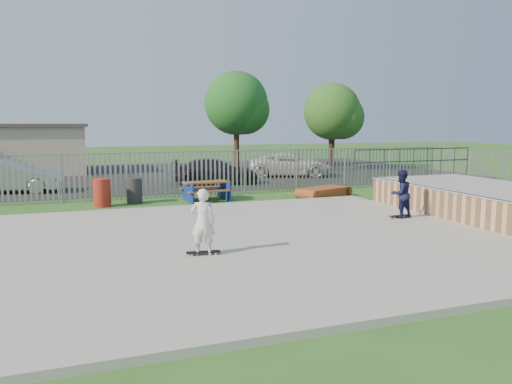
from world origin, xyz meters
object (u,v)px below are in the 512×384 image
object	(u,v)px
trash_bin_grey	(134,191)
car_white	(290,165)
funbox	(324,192)
car_silver	(10,177)
trash_bin_red	(102,193)
tree_mid	(236,103)
car_dark	(216,171)
picnic_table	(206,191)
tree_right	(332,112)
skater_white	(203,222)
skater_navy	(401,194)

from	to	relation	value
trash_bin_grey	car_white	size ratio (longest dim) A/B	0.20
funbox	trash_bin_grey	world-z (taller)	trash_bin_grey
funbox	car_silver	distance (m)	14.45
trash_bin_red	car_silver	bearing A→B (deg)	125.08
trash_bin_grey	tree_mid	size ratio (longest dim) A/B	0.15
car_silver	car_dark	xyz separation A→B (m)	(9.87, 0.12, -0.09)
picnic_table	funbox	size ratio (longest dim) A/B	0.85
trash_bin_grey	car_dark	bearing A→B (deg)	46.81
picnic_table	car_white	distance (m)	10.43
car_silver	tree_right	distance (m)	20.34
picnic_table	tree_right	distance (m)	15.80
tree_right	skater_white	bearing A→B (deg)	-125.56
tree_right	car_silver	bearing A→B (deg)	-165.53
trash_bin_red	tree_right	distance (m)	19.12
picnic_table	tree_mid	distance (m)	15.03
trash_bin_grey	car_silver	bearing A→B (deg)	135.48
car_white	picnic_table	bearing A→B (deg)	155.73
car_silver	car_dark	distance (m)	9.88
funbox	tree_right	bearing A→B (deg)	39.69
car_dark	skater_navy	size ratio (longest dim) A/B	2.90
trash_bin_red	trash_bin_grey	distance (m)	1.34
trash_bin_grey	tree_right	distance (m)	17.85
picnic_table	funbox	xyz separation A→B (m)	(5.08, -0.86, -0.19)
skater_navy	tree_right	bearing A→B (deg)	-117.65
picnic_table	car_silver	distance (m)	9.58
tree_right	trash_bin_red	bearing A→B (deg)	-146.31
tree_mid	skater_navy	xyz separation A→B (m)	(-0.74, -19.99, -3.65)
funbox	car_dark	distance (m)	7.03
tree_mid	trash_bin_grey	bearing A→B (deg)	-123.08
trash_bin_grey	tree_mid	bearing A→B (deg)	56.92
car_white	tree_right	size ratio (longest dim) A/B	0.85
car_dark	tree_right	distance (m)	11.25
car_silver	trash_bin_grey	bearing A→B (deg)	-124.22
trash_bin_grey	skater_white	size ratio (longest dim) A/B	0.65
skater_navy	funbox	bearing A→B (deg)	-98.79
car_silver	tree_right	xyz separation A→B (m)	(19.44, 5.02, 3.22)
car_silver	skater_white	bearing A→B (deg)	-148.20
funbox	trash_bin_red	size ratio (longest dim) A/B	2.19
trash_bin_red	tree_right	xyz separation A→B (m)	(15.64, 10.43, 3.44)
picnic_table	trash_bin_red	bearing A→B (deg)	177.32
funbox	tree_mid	xyz separation A→B (m)	(0.49, 14.18, 4.37)
trash_bin_grey	skater_navy	distance (m)	10.42
funbox	skater_navy	distance (m)	5.87
skater_white	tree_mid	bearing A→B (deg)	-91.22
car_dark	skater_white	distance (m)	15.03
tree_right	skater_navy	distance (m)	18.46
car_dark	car_silver	bearing A→B (deg)	102.61
car_silver	car_white	world-z (taller)	car_silver
car_dark	skater_navy	bearing A→B (deg)	-154.30
funbox	car_white	bearing A→B (deg)	55.53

